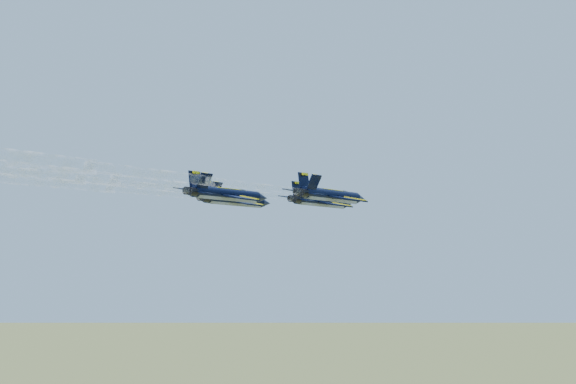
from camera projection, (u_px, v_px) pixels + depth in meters
The scene contains 4 objects.
jet_lead at pixel (322, 201), 127.34m from camera, with size 12.57×16.49×3.88m.
jet_left at pixel (235, 200), 124.39m from camera, with size 12.57×16.49×3.88m.
jet_right at pixel (332, 196), 112.18m from camera, with size 12.57×16.49×3.88m.
jet_slot at pixel (228, 194), 109.75m from camera, with size 12.57×16.49×3.88m.
Camera 1 is at (65.31, -99.97, 97.28)m, focal length 50.00 mm.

